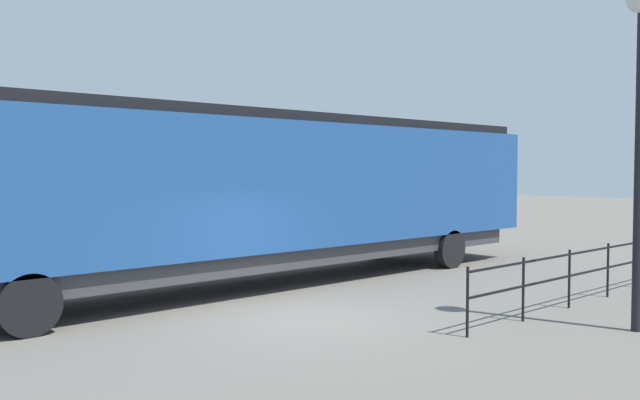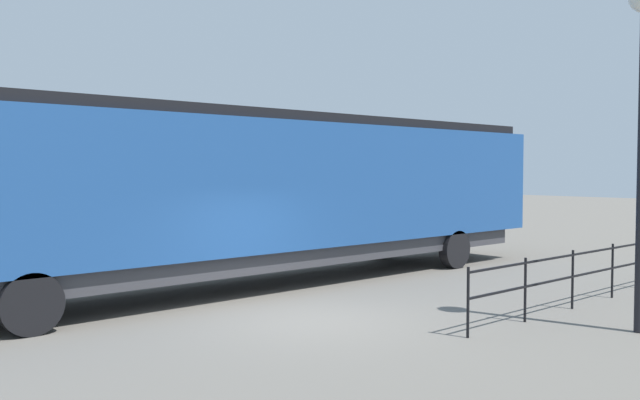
# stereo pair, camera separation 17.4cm
# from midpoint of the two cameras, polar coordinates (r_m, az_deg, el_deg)

# --- Properties ---
(ground_plane) EXTENTS (120.00, 120.00, 0.00)m
(ground_plane) POSITION_cam_midpoint_polar(r_m,az_deg,el_deg) (12.92, -1.58, -10.16)
(ground_plane) COLOR #666059
(locomotive) EXTENTS (3.19, 18.55, 4.22)m
(locomotive) POSITION_cam_midpoint_polar(r_m,az_deg,el_deg) (16.76, -4.49, 0.94)
(locomotive) COLOR navy
(locomotive) RESTS_ON ground_plane
(platform_fence) EXTENTS (0.05, 10.74, 1.21)m
(platform_fence) POSITION_cam_midpoint_polar(r_m,az_deg,el_deg) (16.31, 23.04, -4.91)
(platform_fence) COLOR black
(platform_fence) RESTS_ON ground_plane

